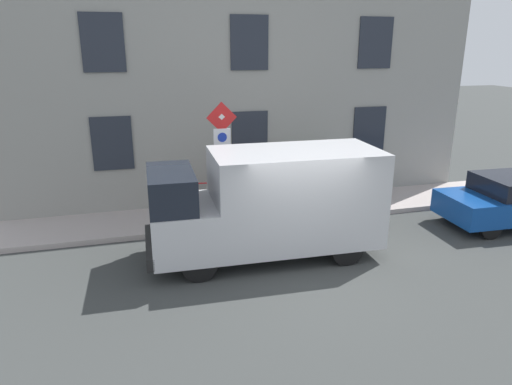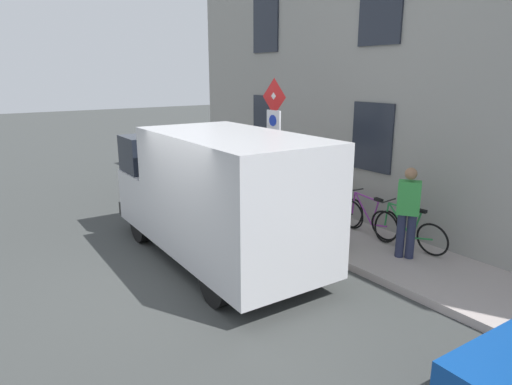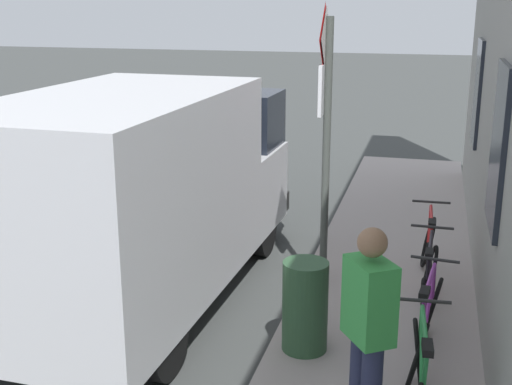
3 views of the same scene
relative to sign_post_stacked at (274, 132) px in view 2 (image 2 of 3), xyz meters
The scene contains 11 objects.
ground_plane 3.80m from the sign_post_stacked, 156.87° to the right, with size 80.00×80.00×0.00m, color #393B3A.
sidewalk_slab 2.62m from the sign_post_stacked, 56.36° to the right, with size 2.02×16.38×0.14m, color #AA9E9A.
building_facade 2.70m from the sign_post_stacked, 29.09° to the right, with size 0.75×14.38×6.68m.
sign_post_stacked is the anchor object (origin of this frame).
delivery_van 2.24m from the sign_post_stacked, 159.77° to the right, with size 2.16×5.39×2.50m.
bicycle_green 3.43m from the sign_post_stacked, 64.79° to the right, with size 0.46×1.72×0.89m.
bicycle_purple 2.74m from the sign_post_stacked, 53.26° to the right, with size 0.46×1.72×0.89m.
bicycle_black 2.26m from the sign_post_stacked, 29.13° to the right, with size 0.46×1.71×0.89m.
bicycle_red 2.17m from the sign_post_stacked, 12.71° to the left, with size 0.46×1.71×0.89m.
pedestrian 3.28m from the sign_post_stacked, 73.97° to the right, with size 0.44×0.48×1.72m.
litter_bin 2.37m from the sign_post_stacked, 85.35° to the right, with size 0.44×0.44×0.90m, color #2D5133.
Camera 2 is at (-3.21, -6.60, 3.49)m, focal length 31.72 mm.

